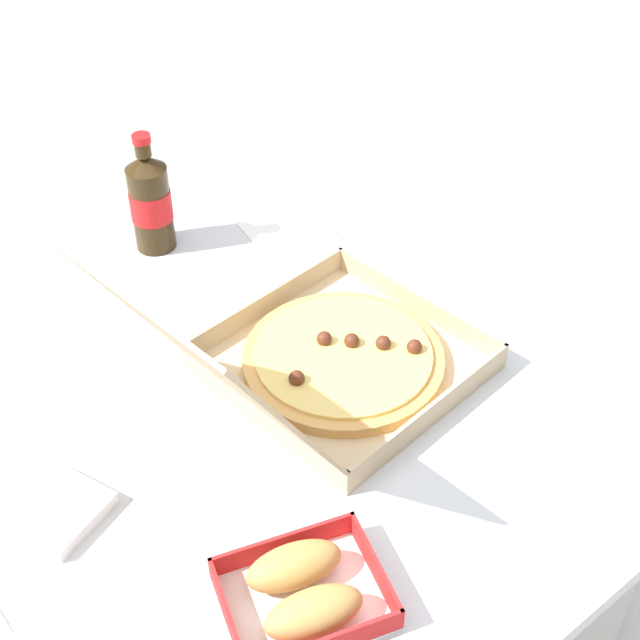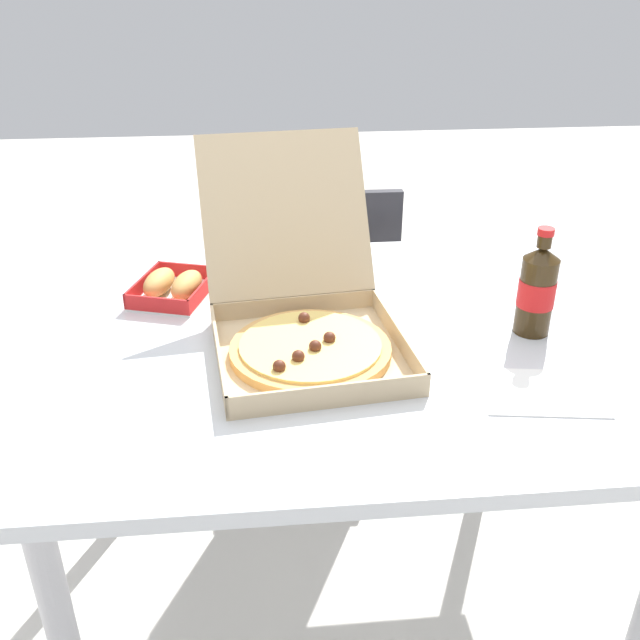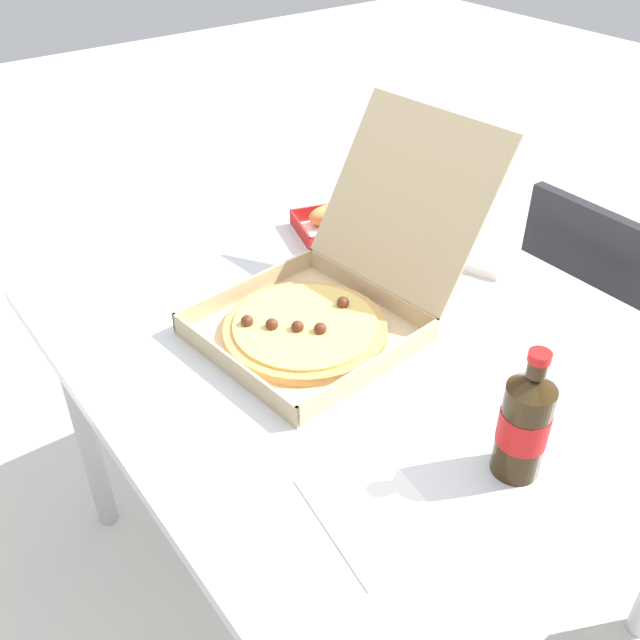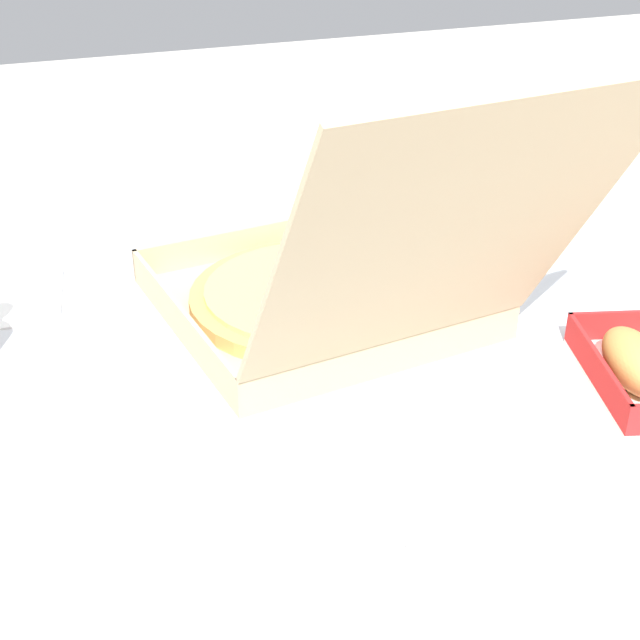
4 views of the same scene
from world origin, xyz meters
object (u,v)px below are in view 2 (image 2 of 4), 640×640
Objects in this scene: cola_bottle at (537,290)px; napkin_pile at (301,258)px; chair at (333,289)px; pizza_box_open at (305,323)px; bread_side_box at (173,286)px; paper_menu at (541,392)px.

cola_bottle is 0.61m from napkin_pile.
chair is 1.45× the size of pizza_box_open.
pizza_box_open is 2.56× the size of cola_bottle.
chair is at bearing 112.89° from cola_bottle.
paper_menu is at bearing -34.08° from bread_side_box.
paper_menu is (0.68, -0.46, -0.02)m from bread_side_box.
chair is at bearing 50.97° from bread_side_box.
bread_side_box is at bearing 138.29° from pizza_box_open.
paper_menu is 1.91× the size of napkin_pile.
bread_side_box is at bearing -129.03° from chair.
cola_bottle is (0.74, -0.24, 0.07)m from bread_side_box.
bread_side_box is 1.08× the size of paper_menu.
pizza_box_open reaches higher than paper_menu.
paper_menu is at bearing -75.27° from chair.
cola_bottle is 0.25m from paper_menu.
bread_side_box reaches higher than paper_menu.
pizza_box_open reaches higher than chair.
pizza_box_open is at bearing -100.50° from chair.
napkin_pile is (0.30, 0.17, -0.02)m from bread_side_box.
napkin_pile is at bearing -109.00° from chair.
bread_side_box is (-0.28, 0.25, -0.02)m from pizza_box_open.
cola_bottle reaches higher than paper_menu.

